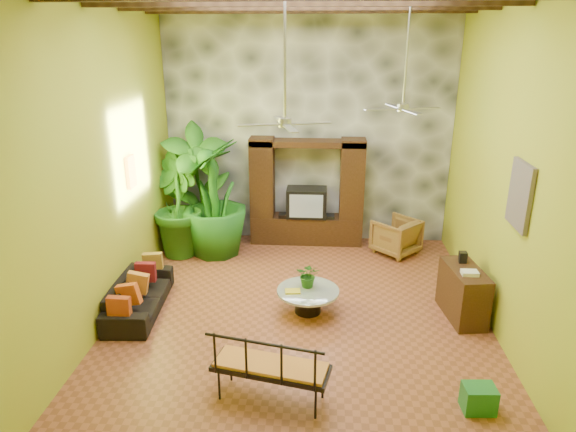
# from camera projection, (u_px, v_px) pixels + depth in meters

# --- Properties ---
(ground) EXTENTS (7.00, 7.00, 0.00)m
(ground) POSITION_uv_depth(u_px,v_px,m) (299.00, 315.00, 8.36)
(ground) COLOR brown
(ground) RESTS_ON ground
(back_wall) EXTENTS (6.00, 0.02, 5.00)m
(back_wall) POSITION_uv_depth(u_px,v_px,m) (308.00, 126.00, 10.81)
(back_wall) COLOR gold
(back_wall) RESTS_ON ground
(left_wall) EXTENTS (0.02, 7.00, 5.00)m
(left_wall) POSITION_uv_depth(u_px,v_px,m) (102.00, 163.00, 7.71)
(left_wall) COLOR gold
(left_wall) RESTS_ON ground
(right_wall) EXTENTS (0.02, 7.00, 5.00)m
(right_wall) POSITION_uv_depth(u_px,v_px,m) (510.00, 170.00, 7.33)
(right_wall) COLOR gold
(right_wall) RESTS_ON ground
(stone_accent_wall) EXTENTS (5.98, 0.10, 4.98)m
(stone_accent_wall) POSITION_uv_depth(u_px,v_px,m) (308.00, 126.00, 10.75)
(stone_accent_wall) COLOR #3E4146
(stone_accent_wall) RESTS_ON ground
(entertainment_center) EXTENTS (2.40, 0.55, 2.30)m
(entertainment_center) POSITION_uv_depth(u_px,v_px,m) (307.00, 200.00, 10.98)
(entertainment_center) COLOR black
(entertainment_center) RESTS_ON ground
(ceiling_fan_front) EXTENTS (1.28, 1.28, 1.86)m
(ceiling_fan_front) POSITION_uv_depth(u_px,v_px,m) (285.00, 107.00, 6.85)
(ceiling_fan_front) COLOR #A3A3A8
(ceiling_fan_front) RESTS_ON ceiling
(ceiling_fan_back) EXTENTS (1.28, 1.28, 1.86)m
(ceiling_fan_back) POSITION_uv_depth(u_px,v_px,m) (404.00, 95.00, 8.24)
(ceiling_fan_back) COLOR #A3A3A8
(ceiling_fan_back) RESTS_ON ceiling
(wall_art_mask) EXTENTS (0.06, 0.32, 0.55)m
(wall_art_mask) POSITION_uv_depth(u_px,v_px,m) (131.00, 172.00, 8.78)
(wall_art_mask) COLOR gold
(wall_art_mask) RESTS_ON left_wall
(wall_art_painting) EXTENTS (0.06, 0.70, 0.90)m
(wall_art_painting) POSITION_uv_depth(u_px,v_px,m) (520.00, 195.00, 6.83)
(wall_art_painting) COLOR #285394
(wall_art_painting) RESTS_ON right_wall
(sofa) EXTENTS (0.84, 1.91, 0.55)m
(sofa) POSITION_uv_depth(u_px,v_px,m) (139.00, 295.00, 8.44)
(sofa) COLOR black
(sofa) RESTS_ON ground
(wicker_armchair) EXTENTS (1.14, 1.14, 0.74)m
(wicker_armchair) POSITION_uv_depth(u_px,v_px,m) (396.00, 236.00, 10.62)
(wicker_armchair) COLOR olive
(wicker_armchair) RESTS_ON ground
(tall_plant_a) EXTENTS (1.67, 1.48, 2.64)m
(tall_plant_a) POSITION_uv_depth(u_px,v_px,m) (199.00, 187.00, 10.65)
(tall_plant_a) COLOR #276A1B
(tall_plant_a) RESTS_ON ground
(tall_plant_b) EXTENTS (1.44, 1.51, 2.16)m
(tall_plant_b) POSITION_uv_depth(u_px,v_px,m) (176.00, 204.00, 10.39)
(tall_plant_b) COLOR #25641A
(tall_plant_b) RESTS_ON ground
(tall_plant_c) EXTENTS (1.50, 1.50, 2.39)m
(tall_plant_c) POSITION_uv_depth(u_px,v_px,m) (214.00, 198.00, 10.34)
(tall_plant_c) COLOR #1C5E18
(tall_plant_c) RESTS_ON ground
(coffee_table) EXTENTS (1.02, 1.02, 0.40)m
(coffee_table) POSITION_uv_depth(u_px,v_px,m) (308.00, 298.00, 8.39)
(coffee_table) COLOR black
(coffee_table) RESTS_ON ground
(centerpiece_plant) EXTENTS (0.43, 0.39, 0.42)m
(centerpiece_plant) POSITION_uv_depth(u_px,v_px,m) (309.00, 275.00, 8.38)
(centerpiece_plant) COLOR #245B17
(centerpiece_plant) RESTS_ON coffee_table
(yellow_tray) EXTENTS (0.26, 0.20, 0.03)m
(yellow_tray) POSITION_uv_depth(u_px,v_px,m) (293.00, 291.00, 8.27)
(yellow_tray) COLOR #CECA16
(yellow_tray) RESTS_ON coffee_table
(iron_bench) EXTENTS (1.52, 0.83, 0.57)m
(iron_bench) POSITION_uv_depth(u_px,v_px,m) (270.00, 366.00, 6.21)
(iron_bench) COLOR black
(iron_bench) RESTS_ON ground
(side_console) EXTENTS (0.62, 1.11, 0.85)m
(side_console) POSITION_uv_depth(u_px,v_px,m) (463.00, 293.00, 8.20)
(side_console) COLOR #341C10
(side_console) RESTS_ON ground
(green_bin) EXTENTS (0.40, 0.31, 0.34)m
(green_bin) POSITION_uv_depth(u_px,v_px,m) (479.00, 398.00, 6.21)
(green_bin) COLOR #217C37
(green_bin) RESTS_ON ground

